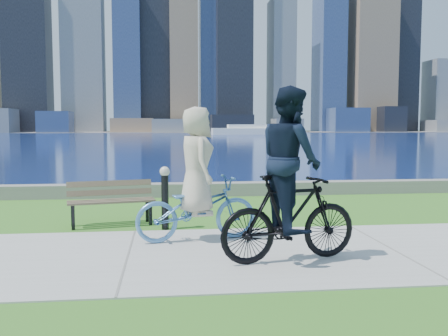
% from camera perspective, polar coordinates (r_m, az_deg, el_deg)
% --- Properties ---
extents(ground, '(320.00, 320.00, 0.00)m').
position_cam_1_polar(ground, '(8.20, 18.52, -8.84)').
color(ground, '#2E6A1C').
rests_on(ground, ground).
extents(concrete_path, '(80.00, 3.50, 0.02)m').
position_cam_1_polar(concrete_path, '(8.20, 18.53, -8.78)').
color(concrete_path, '#A3A49E').
rests_on(concrete_path, ground).
extents(seawall, '(90.00, 0.50, 0.35)m').
position_cam_1_polar(seawall, '(13.94, 7.66, -2.28)').
color(seawall, slate).
rests_on(seawall, ground).
extents(bay_water, '(320.00, 131.00, 0.01)m').
position_cam_1_polar(bay_water, '(79.29, -4.18, 3.55)').
color(bay_water, navy).
rests_on(bay_water, ground).
extents(far_shore, '(320.00, 30.00, 0.12)m').
position_cam_1_polar(far_shore, '(137.25, -5.24, 4.15)').
color(far_shore, gray).
rests_on(far_shore, ground).
extents(city_skyline, '(175.04, 21.76, 76.00)m').
position_cam_1_polar(city_skyline, '(137.81, -3.69, 13.39)').
color(city_skyline, black).
rests_on(city_skyline, ground).
extents(ferry_far, '(14.83, 4.24, 2.01)m').
position_cam_1_polar(ferry_far, '(99.88, 2.88, 4.32)').
color(ferry_far, white).
rests_on(ferry_far, ground).
extents(park_bench, '(1.70, 0.87, 0.84)m').
position_cam_1_polar(park_bench, '(9.82, -12.80, -3.41)').
color(park_bench, black).
rests_on(park_bench, ground).
extents(bollard_lamp, '(0.19, 0.19, 1.16)m').
position_cam_1_polar(bollard_lamp, '(9.20, -6.77, -2.91)').
color(bollard_lamp, black).
rests_on(bollard_lamp, ground).
extents(cyclist_woman, '(1.08, 2.12, 2.19)m').
position_cam_1_polar(cyclist_woman, '(8.18, -3.15, -2.67)').
color(cyclist_woman, '#5088C4').
rests_on(cyclist_woman, ground).
extents(cyclist_man, '(0.98, 2.10, 2.42)m').
position_cam_1_polar(cyclist_man, '(6.96, 7.54, -2.38)').
color(cyclist_man, black).
rests_on(cyclist_man, ground).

